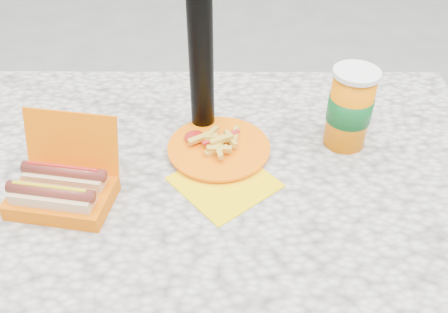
{
  "coord_description": "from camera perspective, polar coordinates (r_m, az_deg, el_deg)",
  "views": [
    {
      "loc": [
        0.05,
        -0.69,
        1.36
      ],
      "look_at": [
        0.05,
        -0.01,
        0.8
      ],
      "focal_mm": 38.0,
      "sensor_mm": 36.0,
      "label": 1
    }
  ],
  "objects": [
    {
      "name": "picnic_table",
      "position": [
        1.0,
        -2.69,
        -6.79
      ],
      "size": [
        1.2,
        0.8,
        0.75
      ],
      "color": "beige",
      "rests_on": "ground"
    },
    {
      "name": "hotdog_box",
      "position": [
        0.89,
        -18.93,
        -3.66
      ],
      "size": [
        0.2,
        0.18,
        0.14
      ],
      "rotation": [
        0.0,
        0.0,
        -0.16
      ],
      "color": "#F86800",
      "rests_on": "picnic_table"
    },
    {
      "name": "fries_plate",
      "position": [
        0.96,
        -0.66,
        0.82
      ],
      "size": [
        0.23,
        0.31,
        0.04
      ],
      "rotation": [
        0.0,
        0.0,
        0.42
      ],
      "color": "#FFD201",
      "rests_on": "picnic_table"
    },
    {
      "name": "soda_cup",
      "position": [
        0.98,
        14.89,
        5.62
      ],
      "size": [
        0.09,
        0.09,
        0.17
      ],
      "rotation": [
        0.0,
        0.0,
        0.14
      ],
      "color": "#FF7A00",
      "rests_on": "picnic_table"
    }
  ]
}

